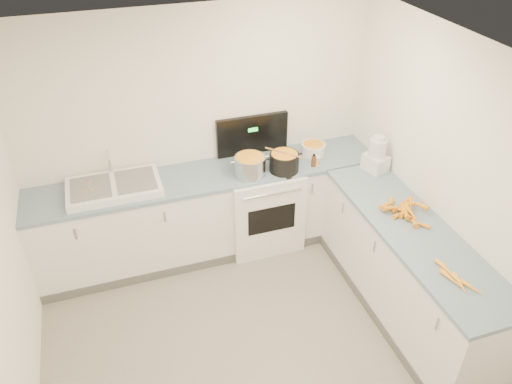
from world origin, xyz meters
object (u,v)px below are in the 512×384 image
object	(u,v)px
steel_pot	(250,167)
mixing_bowl	(313,149)
sink	(114,187)
stove	(261,203)
black_pot	(284,163)
extract_bottle	(314,161)
spice_jar	(317,161)
food_processor	(377,156)

from	to	relation	value
steel_pot	mixing_bowl	size ratio (longest dim) A/B	1.22
sink	steel_pot	xyz separation A→B (m)	(1.29, -0.14, 0.05)
stove	black_pot	distance (m)	0.60
steel_pot	extract_bottle	size ratio (longest dim) A/B	2.61
stove	sink	size ratio (longest dim) A/B	1.58
stove	black_pot	size ratio (longest dim) A/B	4.66
stove	sink	distance (m)	1.54
stove	steel_pot	world-z (taller)	stove
stove	spice_jar	distance (m)	0.76
steel_pot	mixing_bowl	distance (m)	0.78
black_pot	mixing_bowl	size ratio (longest dim) A/B	1.16
spice_jar	sink	bearing A→B (deg)	174.98
steel_pot	mixing_bowl	world-z (taller)	steel_pot
stove	sink	world-z (taller)	stove
spice_jar	mixing_bowl	bearing A→B (deg)	76.29
black_pot	mixing_bowl	bearing A→B (deg)	27.62
sink	spice_jar	bearing A→B (deg)	-5.02
steel_pot	food_processor	world-z (taller)	food_processor
mixing_bowl	spice_jar	bearing A→B (deg)	-103.71
extract_bottle	sink	bearing A→B (deg)	174.46
steel_pot	food_processor	distance (m)	1.25
steel_pot	food_processor	size ratio (longest dim) A/B	0.81
extract_bottle	food_processor	world-z (taller)	food_processor
sink	black_pot	bearing A→B (deg)	-5.86
black_pot	food_processor	bearing A→B (deg)	-17.74
stove	steel_pot	size ratio (longest dim) A/B	4.44
sink	extract_bottle	xyz separation A→B (m)	(1.95, -0.19, 0.02)
spice_jar	food_processor	world-z (taller)	food_processor
spice_jar	extract_bottle	bearing A→B (deg)	-163.24
sink	food_processor	world-z (taller)	food_processor
stove	food_processor	bearing A→B (deg)	-22.19
stove	mixing_bowl	size ratio (longest dim) A/B	5.43
stove	food_processor	world-z (taller)	stove
steel_pot	stove	bearing A→B (deg)	38.58
steel_pot	mixing_bowl	bearing A→B (deg)	14.07
sink	spice_jar	xyz separation A→B (m)	(1.99, -0.18, 0.00)
sink	mixing_bowl	distance (m)	2.05
steel_pot	extract_bottle	world-z (taller)	steel_pot
black_pot	food_processor	size ratio (longest dim) A/B	0.78
sink	extract_bottle	world-z (taller)	sink
steel_pot	spice_jar	world-z (taller)	steel_pot
sink	extract_bottle	bearing A→B (deg)	-5.54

